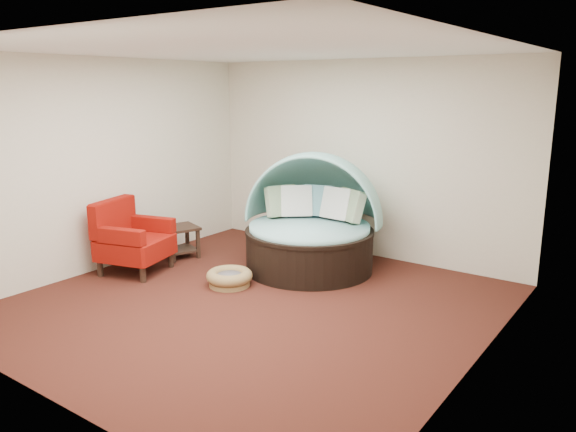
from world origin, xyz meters
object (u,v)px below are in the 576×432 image
Objects in this scene: pet_basket at (229,278)px; side_table at (180,237)px; red_armchair at (131,239)px; canopy_daybed at (312,215)px.

side_table reaches higher than pet_basket.
side_table is at bearing 70.73° from red_armchair.
canopy_daybed is 3.16× the size of pet_basket.
canopy_daybed is 2.43m from red_armchair.
side_table is (0.06, 0.82, -0.15)m from red_armchair.
side_table is at bearing -176.82° from canopy_daybed.
red_armchair is 1.65× the size of side_table.
side_table is (-1.37, 0.50, 0.19)m from pet_basket.
canopy_daybed is 3.59× the size of side_table.
canopy_daybed is at bearing 70.37° from pet_basket.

